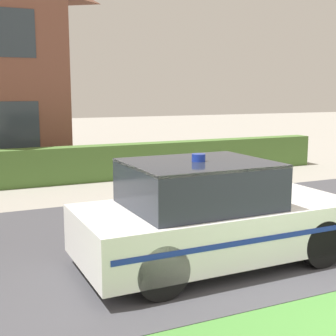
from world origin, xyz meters
TOP-DOWN VIEW (x-y plane):
  - road_strip at (0.00, 3.95)m, footprint 28.00×5.67m
  - garden_hedge at (-0.69, 9.39)m, footprint 14.74×0.55m
  - police_car at (-0.78, 2.60)m, footprint 3.95×1.82m

SIDE VIEW (x-z plane):
  - road_strip at x=0.00m, z-range 0.00..0.01m
  - garden_hedge at x=-0.69m, z-range 0.00..0.97m
  - police_car at x=-0.78m, z-range -0.08..1.50m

